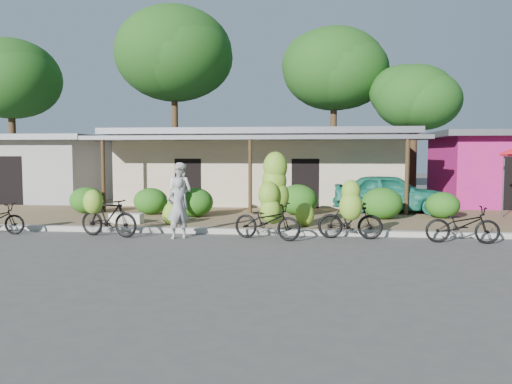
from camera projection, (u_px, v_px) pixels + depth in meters
ground at (221, 246)px, 12.32m from camera, size 100.00×100.00×0.00m
sidewalk at (247, 218)px, 17.28m from camera, size 60.00×6.00×0.12m
curb at (234, 231)px, 14.30m from camera, size 60.00×0.25×0.15m
shop_main at (262, 166)px, 23.03m from camera, size 13.00×8.50×3.35m
shop_pink at (499, 168)px, 21.99m from camera, size 6.00×6.00×3.25m
shop_grey at (38, 168)px, 24.26m from camera, size 7.00×6.00×3.15m
tree_back_left at (8, 77)px, 26.29m from camera, size 5.33×5.22×8.33m
tree_far_center at (171, 53)px, 28.30m from camera, size 6.64×6.64×10.59m
tree_center_right at (331, 68)px, 27.91m from camera, size 5.81×5.74×9.33m
tree_near_right at (410, 96)px, 25.65m from camera, size 4.34×4.15×6.91m
hedge_0 at (87, 200)px, 18.29m from camera, size 1.23×1.11×0.96m
hedge_1 at (151, 201)px, 17.94m from camera, size 1.22×1.10×0.95m
hedge_2 at (195, 202)px, 17.20m from camera, size 1.30×1.17×1.01m
hedge_3 at (298, 200)px, 17.76m from camera, size 1.39×1.25×1.09m
hedge_4 at (382, 203)px, 16.62m from camera, size 1.35×1.21×1.05m
hedge_5 at (442, 205)px, 16.85m from camera, size 1.13×1.02×0.88m
bike_left at (107, 215)px, 13.69m from camera, size 1.87×1.31×1.35m
bike_center at (271, 204)px, 13.52m from camera, size 2.00×1.44×2.35m
bike_right at (350, 215)px, 13.21m from camera, size 1.75×1.20×1.63m
bike_far_right at (462, 225)px, 12.76m from camera, size 1.85×0.74×0.95m
loose_banana_a at (170, 215)px, 15.30m from camera, size 0.49×0.41×0.61m
loose_banana_b at (173, 213)px, 15.35m from camera, size 0.57×0.49×0.71m
loose_banana_c at (305, 214)px, 14.93m from camera, size 0.57×0.48×0.71m
sack_near at (129, 218)px, 15.65m from camera, size 0.86×0.42×0.30m
sack_far at (122, 218)px, 15.89m from camera, size 0.80×0.51×0.28m
vendor at (178, 208)px, 13.46m from camera, size 0.72×0.66×1.65m
bystander at (180, 191)px, 16.61m from camera, size 1.13×1.02×1.89m
teal_van at (390, 193)px, 18.66m from camera, size 4.39×2.21×1.44m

